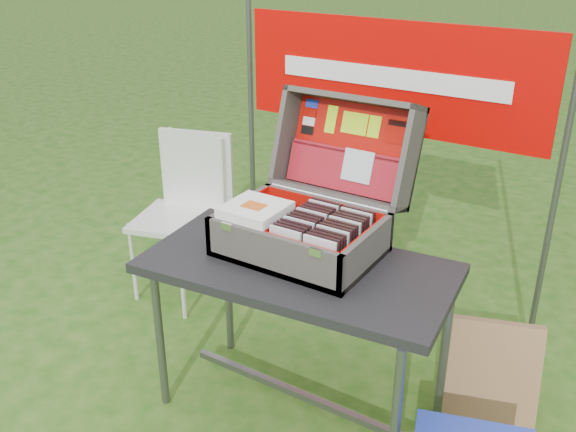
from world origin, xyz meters
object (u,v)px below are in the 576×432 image
Objects in this scene: chair at (176,221)px; cardboard_box at (488,371)px; suitcase at (308,185)px; table at (297,344)px.

chair is 2.12× the size of cardboard_box.
cardboard_box is at bearing -17.96° from chair.
cardboard_box is (0.73, 0.32, -0.82)m from suitcase.
table is at bearing -73.63° from suitcase.
table reaches higher than cardboard_box.
chair is (-1.11, 0.51, 0.09)m from table.
table is 1.98× the size of suitcase.
suitcase is (-0.04, 0.15, 0.66)m from table.
suitcase is 1.39× the size of cardboard_box.
suitcase reaches higher than cardboard_box.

